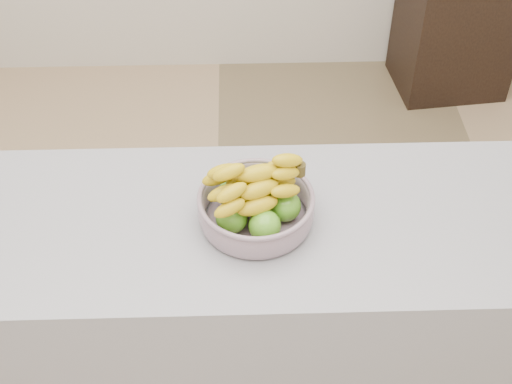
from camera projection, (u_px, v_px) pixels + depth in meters
ground at (215, 377)px, 2.53m from camera, size 4.00×4.00×0.00m
counter at (209, 326)px, 2.14m from camera, size 2.00×0.60×0.90m
cabinet at (461, 3)px, 3.52m from camera, size 0.57×0.48×0.95m
fruit_bowl at (256, 204)px, 1.80m from camera, size 0.30×0.30×0.18m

